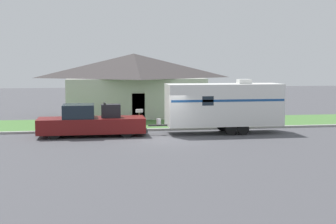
# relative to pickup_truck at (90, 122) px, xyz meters

# --- Properties ---
(ground_plane) EXTENTS (120.00, 120.00, 0.00)m
(ground_plane) POSITION_rel_pickup_truck_xyz_m (4.41, -2.00, -0.86)
(ground_plane) COLOR #47474C
(curb_strip) EXTENTS (80.00, 0.30, 0.14)m
(curb_strip) POSITION_rel_pickup_truck_xyz_m (4.41, 1.75, -0.79)
(curb_strip) COLOR #999993
(curb_strip) RESTS_ON ground_plane
(lawn_strip) EXTENTS (80.00, 7.00, 0.03)m
(lawn_strip) POSITION_rel_pickup_truck_xyz_m (4.41, 5.40, -0.84)
(lawn_strip) COLOR #477538
(lawn_strip) RESTS_ON ground_plane
(house_across_street) EXTENTS (11.90, 8.44, 5.23)m
(house_across_street) POSITION_rel_pickup_truck_xyz_m (3.63, 11.35, 1.85)
(house_across_street) COLOR #B2B2A8
(house_across_street) RESTS_ON ground_plane
(pickup_truck) EXTENTS (6.52, 2.02, 2.05)m
(pickup_truck) POSITION_rel_pickup_truck_xyz_m (0.00, 0.00, 0.00)
(pickup_truck) COLOR black
(pickup_truck) RESTS_ON ground_plane
(travel_trailer) EXTENTS (8.42, 2.23, 3.40)m
(travel_trailer) POSITION_rel_pickup_truck_xyz_m (8.33, -0.00, 0.96)
(travel_trailer) COLOR black
(travel_trailer) RESTS_ON ground_plane
(mailbox) EXTENTS (0.48, 0.20, 1.33)m
(mailbox) POSITION_rel_pickup_truck_xyz_m (3.24, 2.80, 0.16)
(mailbox) COLOR brown
(mailbox) RESTS_ON ground_plane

